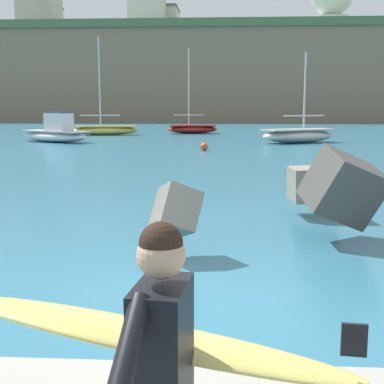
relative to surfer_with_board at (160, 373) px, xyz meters
The scene contains 14 objects.
ground_plane 4.15m from the surfer_with_board, 93.86° to the left, with size 400.00×400.00×0.00m, color #2D6B84.
breakwater_jetty 7.21m from the surfer_with_board, 90.51° to the left, with size 30.10×7.85×2.24m.
surfer_with_board is the anchor object (origin of this frame).
boat_near_left 44.02m from the surfer_with_board, 102.94° to the left, with size 5.76×2.53×8.17m.
boat_near_right 46.02m from the surfer_with_board, 93.24° to the left, with size 4.68×2.54×7.49m.
boat_mid_left 34.64m from the surfer_with_board, 81.21° to the left, with size 5.82×4.35×6.02m.
boat_mid_centre 35.76m from the surfer_with_board, 108.48° to the left, with size 6.00×4.62×2.09m.
mooring_buoy_inner 27.49m from the surfer_with_board, 91.74° to the left, with size 0.44×0.44×0.44m.
headland_bluff 94.03m from the surfer_with_board, 95.30° to the left, with size 103.91×33.31×14.96m.
radar_dome 102.78m from the surfer_with_board, 78.95° to the left, with size 7.68×7.68×11.11m.
station_building_west 88.05m from the surfer_with_board, 98.14° to the left, with size 6.00×4.46×6.24m.
station_building_central 93.36m from the surfer_with_board, 96.14° to the left, with size 4.22×7.78×3.97m.
station_building_east 97.79m from the surfer_with_board, 108.51° to the left, with size 5.09×4.42×4.45m.
station_building_annex 95.91m from the surfer_with_board, 109.18° to the left, with size 6.71×5.90×6.28m.
Camera 1 is at (0.55, -6.21, 2.50)m, focal length 49.77 mm.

